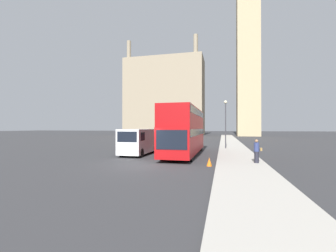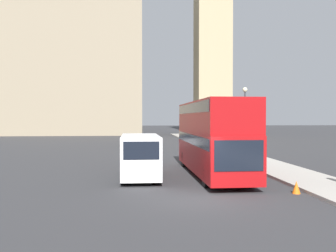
# 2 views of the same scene
# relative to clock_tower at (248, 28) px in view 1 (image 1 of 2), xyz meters

# --- Properties ---
(ground_plane) EXTENTS (300.00, 300.00, 0.00)m
(ground_plane) POSITION_rel_clock_tower_xyz_m (-12.72, -55.86, -32.19)
(ground_plane) COLOR #333335
(sidewalk_strip) EXTENTS (3.23, 120.00, 0.15)m
(sidewalk_strip) POSITION_rel_clock_tower_xyz_m (-6.11, -55.86, -32.12)
(sidewalk_strip) COLOR #ADA89E
(sidewalk_strip) RESTS_ON ground_plane
(clock_tower) EXTENTS (6.84, 7.01, 62.83)m
(clock_tower) POSITION_rel_clock_tower_xyz_m (0.00, 0.00, 0.00)
(clock_tower) COLOR tan
(clock_tower) RESTS_ON ground_plane
(building_block_distant) EXTENTS (26.51, 11.49, 31.73)m
(building_block_distant) POSITION_rel_clock_tower_xyz_m (-26.77, 4.91, -19.15)
(building_block_distant) COLOR gray
(building_block_distant) RESTS_ON ground_plane
(red_double_decker_bus) EXTENTS (2.52, 11.03, 4.25)m
(red_double_decker_bus) POSITION_rel_clock_tower_xyz_m (-10.71, -49.66, -29.83)
(red_double_decker_bus) COLOR #A80F11
(red_double_decker_bus) RESTS_ON ground_plane
(white_van) EXTENTS (2.05, 5.38, 2.37)m
(white_van) POSITION_rel_clock_tower_xyz_m (-14.88, -50.60, -30.92)
(white_van) COLOR white
(white_van) RESTS_ON ground_plane
(pedestrian) EXTENTS (0.51, 0.35, 1.57)m
(pedestrian) POSITION_rel_clock_tower_xyz_m (-5.09, -54.13, -31.26)
(pedestrian) COLOR #23232D
(pedestrian) RESTS_ON sidewalk_strip
(street_lamp) EXTENTS (0.36, 0.36, 5.45)m
(street_lamp) POSITION_rel_clock_tower_xyz_m (-6.98, -43.85, -28.44)
(street_lamp) COLOR #38383D
(street_lamp) RESTS_ON sidewalk_strip
(parked_sedan) EXTENTS (1.88, 4.48, 1.46)m
(parked_sedan) POSITION_rel_clock_tower_xyz_m (-15.39, -26.93, -31.53)
(parked_sedan) COLOR silver
(parked_sedan) RESTS_ON ground_plane
(traffic_cone) EXTENTS (0.36, 0.36, 0.55)m
(traffic_cone) POSITION_rel_clock_tower_xyz_m (-8.16, -55.26, -31.92)
(traffic_cone) COLOR orange
(traffic_cone) RESTS_ON ground_plane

